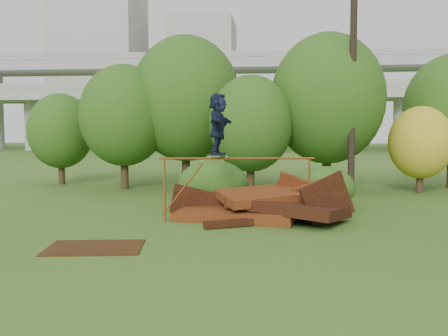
# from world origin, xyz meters

# --- Properties ---
(ground) EXTENTS (240.00, 240.00, 0.00)m
(ground) POSITION_xyz_m (0.00, 0.00, 0.00)
(ground) COLOR #2D5116
(ground) RESTS_ON ground
(scrap_pile) EXTENTS (5.65, 3.45, 1.82)m
(scrap_pile) POSITION_xyz_m (0.25, 2.84, 0.38)
(scrap_pile) COLOR #4A170D
(scrap_pile) RESTS_ON ground
(grind_rail) EXTENTS (4.51, 0.63, 1.88)m
(grind_rail) POSITION_xyz_m (-0.47, 2.50, 1.46)
(grind_rail) COLOR brown
(grind_rail) RESTS_ON ground
(skateboard) EXTENTS (0.72, 0.28, 0.07)m
(skateboard) POSITION_xyz_m (-1.02, 2.43, 1.94)
(skateboard) COLOR black
(skateboard) RESTS_ON grind_rail
(skater) EXTENTS (0.68, 1.70, 1.79)m
(skater) POSITION_xyz_m (-1.02, 2.43, 2.85)
(skater) COLOR #141A35
(skater) RESTS_ON skateboard
(flat_plate) EXTENTS (2.32, 1.82, 0.03)m
(flat_plate) POSITION_xyz_m (-3.38, -1.30, 0.01)
(flat_plate) COLOR #361E0B
(flat_plate) RESTS_ON ground
(tree_0) EXTENTS (4.08, 4.08, 5.75)m
(tree_0) POSITION_xyz_m (-6.33, 10.46, 3.40)
(tree_0) COLOR black
(tree_0) RESTS_ON ground
(tree_1) EXTENTS (5.17, 5.17, 7.19)m
(tree_1) POSITION_xyz_m (-3.62, 11.43, 4.21)
(tree_1) COLOR black
(tree_1) RESTS_ON ground
(tree_2) EXTENTS (3.59, 3.59, 5.06)m
(tree_2) POSITION_xyz_m (-0.42, 9.32, 2.99)
(tree_2) COLOR black
(tree_2) RESTS_ON ground
(tree_3) EXTENTS (5.08, 5.08, 7.05)m
(tree_3) POSITION_xyz_m (2.93, 10.78, 4.12)
(tree_3) COLOR black
(tree_3) RESTS_ON ground
(tree_4) EXTENTS (2.72, 2.72, 3.75)m
(tree_4) POSITION_xyz_m (6.85, 10.20, 2.18)
(tree_4) COLOR black
(tree_4) RESTS_ON ground
(tree_6) EXTENTS (3.28, 3.28, 4.59)m
(tree_6) POSITION_xyz_m (-10.16, 12.21, 2.69)
(tree_6) COLOR black
(tree_6) RESTS_ON ground
(shrub_left) EXTENTS (2.42, 2.23, 1.67)m
(shrub_left) POSITION_xyz_m (-1.46, 4.70, 0.84)
(shrub_left) COLOR #1D4512
(shrub_left) RESTS_ON ground
(shrub_right) EXTENTS (2.09, 1.91, 1.48)m
(shrub_right) POSITION_xyz_m (2.28, 5.01, 0.74)
(shrub_right) COLOR #1D4512
(shrub_right) RESTS_ON ground
(utility_pole) EXTENTS (1.40, 0.28, 10.02)m
(utility_pole) POSITION_xyz_m (3.73, 8.84, 5.08)
(utility_pole) COLOR black
(utility_pole) RESTS_ON ground
(freeway_overpass) EXTENTS (160.00, 15.00, 13.70)m
(freeway_overpass) POSITION_xyz_m (0.00, 62.92, 10.32)
(freeway_overpass) COLOR gray
(freeway_overpass) RESTS_ON ground
(building_left) EXTENTS (18.00, 16.00, 35.00)m
(building_left) POSITION_xyz_m (-38.00, 95.00, 17.50)
(building_left) COLOR #9E9E99
(building_left) RESTS_ON ground
(building_right) EXTENTS (14.00, 14.00, 28.00)m
(building_right) POSITION_xyz_m (-16.00, 102.00, 14.00)
(building_right) COLOR #9E9E99
(building_right) RESTS_ON ground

